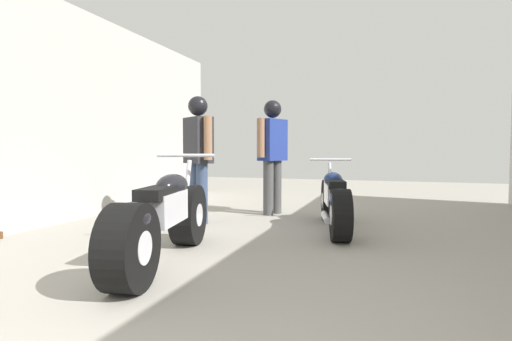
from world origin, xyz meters
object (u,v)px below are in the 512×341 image
at_px(motorcycle_maroon_cruiser, 163,220).
at_px(mechanic_with_helmet, 198,147).
at_px(motorcycle_black_naked, 335,201).
at_px(mechanic_in_blue, 273,146).

bearing_deg(motorcycle_maroon_cruiser, mechanic_with_helmet, 108.09).
bearing_deg(mechanic_with_helmet, motorcycle_maroon_cruiser, -71.91).
height_order(motorcycle_maroon_cruiser, mechanic_with_helmet, mechanic_with_helmet).
bearing_deg(motorcycle_maroon_cruiser, motorcycle_black_naked, 58.07).
height_order(motorcycle_black_naked, mechanic_in_blue, mechanic_in_blue).
bearing_deg(mechanic_in_blue, motorcycle_black_naked, -41.97).
xyz_separation_m(motorcycle_maroon_cruiser, mechanic_in_blue, (0.14, 2.95, 0.67)).
xyz_separation_m(motorcycle_maroon_cruiser, mechanic_with_helmet, (-0.63, 1.92, 0.65)).
bearing_deg(motorcycle_maroon_cruiser, mechanic_in_blue, 87.38).
xyz_separation_m(mechanic_in_blue, mechanic_with_helmet, (-0.76, -1.03, -0.02)).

